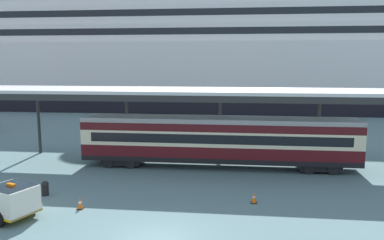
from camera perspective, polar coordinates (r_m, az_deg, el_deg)
name	(u,v)px	position (r m, az deg, el deg)	size (l,w,h in m)	color
cruise_ship	(210,42)	(73.31, 2.65, 11.41)	(160.94, 22.56, 34.66)	black
platform_canopy	(219,93)	(31.22, 4.00, 4.03)	(42.32, 6.14, 6.33)	silver
train_carriage	(218,140)	(31.33, 3.89, -2.92)	(21.98, 2.81, 4.11)	black
service_truck	(1,199)	(24.41, -26.23, -10.38)	(5.58, 3.83, 2.02)	silver
traffic_cone_near	(80,203)	(24.09, -16.14, -11.70)	(0.36, 0.36, 0.69)	black
traffic_cone_mid	(254,198)	(24.38, 9.09, -11.24)	(0.36, 0.36, 0.66)	black
quay_bollard	(45,188)	(27.04, -20.80, -9.28)	(0.48, 0.48, 0.96)	black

